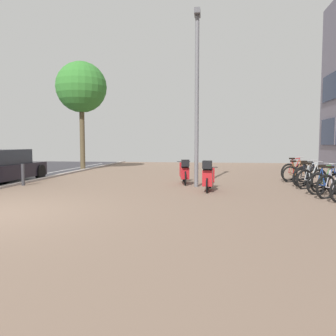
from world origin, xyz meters
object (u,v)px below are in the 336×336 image
bicycle_rack_06 (308,175)px  street_tree (81,88)px  bicycle_rack_04 (312,179)px  scooter_near (185,172)px  bicycle_rack_01 (334,186)px  lamp_post (197,91)px  bicycle_rack_02 (327,183)px  bollard_far (23,175)px  bicycle_rack_05 (308,177)px  bicycle_rack_08 (295,172)px  bicycle_rack_07 (296,174)px  scooter_mid (208,177)px  bicycle_rack_03 (325,181)px

bicycle_rack_06 → street_tree: street_tree is taller
bicycle_rack_04 → scooter_near: scooter_near is taller
bicycle_rack_01 → lamp_post: 5.29m
bicycle_rack_02 → bollard_far: (-10.17, 0.79, 0.06)m
bicycle_rack_06 → lamp_post: lamp_post is taller
bicycle_rack_01 → bicycle_rack_05: bearing=89.8°
bicycle_rack_04 → bicycle_rack_05: 0.64m
bicycle_rack_05 → bicycle_rack_06: bicycle_rack_06 is taller
bicycle_rack_05 → bicycle_rack_08: (0.02, 1.92, 0.02)m
lamp_post → bicycle_rack_04: bearing=0.2°
bicycle_rack_05 → bicycle_rack_08: bicycle_rack_08 is taller
bicycle_rack_08 → scooter_near: bicycle_rack_08 is taller
lamp_post → bicycle_rack_07: bearing=26.6°
bicycle_rack_02 → bicycle_rack_05: size_ratio=1.05×
bicycle_rack_08 → street_tree: bearing=159.6°
bicycle_rack_05 → scooter_near: 4.41m
bicycle_rack_05 → scooter_mid: 3.92m
bicycle_rack_03 → bicycle_rack_07: (-0.25, 2.56, 0.00)m
bollard_far → bicycle_rack_01: bearing=-8.0°
lamp_post → bicycle_rack_03: bearing=-8.6°
scooter_mid → bicycle_rack_08: bearing=45.8°
bicycle_rack_03 → street_tree: size_ratio=0.19×
bicycle_rack_01 → scooter_near: (-4.40, 2.63, 0.10)m
bicycle_rack_02 → scooter_mid: (-3.52, 0.20, 0.12)m
scooter_mid → lamp_post: size_ratio=0.27×
bicycle_rack_04 → bicycle_rack_05: size_ratio=0.97×
bicycle_rack_02 → bicycle_rack_07: bearing=91.5°
bicycle_rack_03 → bicycle_rack_07: bicycle_rack_07 is taller
bicycle_rack_07 → scooter_near: 4.50m
bicycle_rack_03 → scooter_near: bearing=163.6°
bicycle_rack_05 → scooter_near: (-4.41, 0.07, 0.11)m
scooter_mid → street_tree: (-7.22, 7.63, 4.21)m
bicycle_rack_07 → bicycle_rack_04: bearing=-89.2°
street_tree → bollard_far: street_tree is taller
bicycle_rack_07 → scooter_mid: size_ratio=0.73×
bicycle_rack_06 → bollard_far: 10.48m
bicycle_rack_01 → scooter_mid: 3.61m
bicycle_rack_08 → bicycle_rack_07: bearing=-99.0°
bicycle_rack_02 → bicycle_rack_08: bearing=89.7°
scooter_near → bicycle_rack_08: bearing=22.7°
bicycle_rack_04 → bollard_far: (-10.11, -0.49, 0.06)m
bicycle_rack_05 → bicycle_rack_07: bearing=93.6°
scooter_near → bicycle_rack_03: bearing=-16.4°
bicycle_rack_06 → street_tree: bearing=154.2°
lamp_post → bollard_far: 6.91m
bicycle_rack_03 → bicycle_rack_08: bicycle_rack_08 is taller
bicycle_rack_05 → lamp_post: (-3.94, -0.66, 3.01)m
bicycle_rack_03 → bicycle_rack_05: bearing=97.5°
bicycle_rack_03 → bollard_far: bearing=179.2°
bicycle_rack_06 → scooter_near: (-4.57, -0.57, 0.10)m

